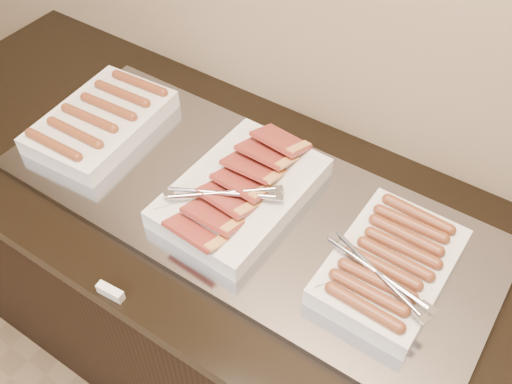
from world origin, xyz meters
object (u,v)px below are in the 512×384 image
counter (239,300)px  dish_center (240,191)px  dish_right (389,265)px  warming_tray (243,203)px  dish_left (101,121)px

counter → dish_center: dish_center is taller
dish_center → dish_right: bearing=1.6°
warming_tray → dish_center: size_ratio=2.84×
dish_left → dish_right: size_ratio=1.12×
counter → warming_tray: size_ratio=1.72×
dish_right → warming_tray: bearing=-180.0°
counter → dish_right: bearing=-0.6°
warming_tray → dish_center: dish_center is taller
dish_right → dish_center: bearing=-179.4°
counter → dish_right: dish_right is taller
dish_center → dish_right: dish_center is taller
dish_right → counter: bearing=-179.9°
warming_tray → dish_left: dish_left is taller
warming_tray → dish_right: dish_right is taller
dish_left → dish_right: (0.83, -0.00, 0.00)m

